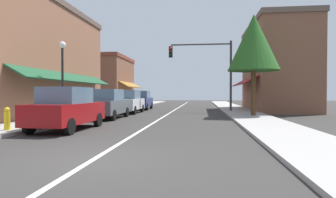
{
  "coord_description": "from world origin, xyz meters",
  "views": [
    {
      "loc": [
        2.45,
        -6.12,
        1.51
      ],
      "look_at": [
        0.25,
        12.35,
        1.15
      ],
      "focal_mm": 30.26,
      "sensor_mm": 36.0,
      "label": 1
    }
  ],
  "objects_px": {
    "traffic_signal_mast_arm": "(209,64)",
    "fire_hydrant": "(7,119)",
    "parked_car_second_left": "(107,104)",
    "tree_right_near": "(254,43)",
    "street_lamp_left_near": "(62,67)",
    "parked_car_nearest_left": "(67,109)",
    "parked_car_far_left": "(141,100)",
    "parked_car_third_left": "(128,102)"
  },
  "relations": [
    {
      "from": "parked_car_far_left",
      "to": "tree_right_near",
      "type": "bearing_deg",
      "value": -41.54
    },
    {
      "from": "parked_car_third_left",
      "to": "fire_hydrant",
      "type": "relative_size",
      "value": 4.71
    },
    {
      "from": "street_lamp_left_near",
      "to": "tree_right_near",
      "type": "height_order",
      "value": "tree_right_near"
    },
    {
      "from": "parked_car_third_left",
      "to": "fire_hydrant",
      "type": "bearing_deg",
      "value": -98.91
    },
    {
      "from": "parked_car_nearest_left",
      "to": "traffic_signal_mast_arm",
      "type": "distance_m",
      "value": 14.03
    },
    {
      "from": "street_lamp_left_near",
      "to": "parked_car_second_left",
      "type": "bearing_deg",
      "value": 55.52
    },
    {
      "from": "parked_car_second_left",
      "to": "traffic_signal_mast_arm",
      "type": "xyz_separation_m",
      "value": [
        6.25,
        6.81,
        3.08
      ]
    },
    {
      "from": "parked_car_nearest_left",
      "to": "parked_car_far_left",
      "type": "relative_size",
      "value": 1.0
    },
    {
      "from": "parked_car_second_left",
      "to": "parked_car_far_left",
      "type": "xyz_separation_m",
      "value": [
        -0.06,
        9.73,
        0.0
      ]
    },
    {
      "from": "parked_car_nearest_left",
      "to": "fire_hydrant",
      "type": "distance_m",
      "value": 2.18
    },
    {
      "from": "parked_car_second_left",
      "to": "parked_car_far_left",
      "type": "bearing_deg",
      "value": 90.52
    },
    {
      "from": "parked_car_second_left",
      "to": "street_lamp_left_near",
      "type": "relative_size",
      "value": 0.97
    },
    {
      "from": "parked_car_second_left",
      "to": "parked_car_third_left",
      "type": "xyz_separation_m",
      "value": [
        0.04,
        4.71,
        0.0
      ]
    },
    {
      "from": "parked_car_third_left",
      "to": "tree_right_near",
      "type": "height_order",
      "value": "tree_right_near"
    },
    {
      "from": "parked_car_second_left",
      "to": "parked_car_far_left",
      "type": "distance_m",
      "value": 9.73
    },
    {
      "from": "traffic_signal_mast_arm",
      "to": "parked_car_far_left",
      "type": "bearing_deg",
      "value": 155.23
    },
    {
      "from": "parked_car_third_left",
      "to": "parked_car_far_left",
      "type": "height_order",
      "value": "same"
    },
    {
      "from": "parked_car_far_left",
      "to": "fire_hydrant",
      "type": "relative_size",
      "value": 4.76
    },
    {
      "from": "parked_car_second_left",
      "to": "parked_car_third_left",
      "type": "relative_size",
      "value": 1.0
    },
    {
      "from": "street_lamp_left_near",
      "to": "parked_car_third_left",
      "type": "bearing_deg",
      "value": 76.74
    },
    {
      "from": "fire_hydrant",
      "to": "traffic_signal_mast_arm",
      "type": "bearing_deg",
      "value": 59.21
    },
    {
      "from": "traffic_signal_mast_arm",
      "to": "fire_hydrant",
      "type": "distance_m",
      "value": 15.93
    },
    {
      "from": "parked_car_third_left",
      "to": "traffic_signal_mast_arm",
      "type": "distance_m",
      "value": 7.24
    },
    {
      "from": "parked_car_nearest_left",
      "to": "street_lamp_left_near",
      "type": "bearing_deg",
      "value": 120.81
    },
    {
      "from": "parked_car_nearest_left",
      "to": "street_lamp_left_near",
      "type": "xyz_separation_m",
      "value": [
        -1.75,
        3.05,
        2.03
      ]
    },
    {
      "from": "traffic_signal_mast_arm",
      "to": "tree_right_near",
      "type": "relative_size",
      "value": 0.88
    },
    {
      "from": "parked_car_second_left",
      "to": "tree_right_near",
      "type": "relative_size",
      "value": 0.62
    },
    {
      "from": "parked_car_third_left",
      "to": "tree_right_near",
      "type": "bearing_deg",
      "value": -16.06
    },
    {
      "from": "parked_car_nearest_left",
      "to": "parked_car_second_left",
      "type": "relative_size",
      "value": 1.01
    },
    {
      "from": "parked_car_nearest_left",
      "to": "parked_car_second_left",
      "type": "distance_m",
      "value": 5.43
    },
    {
      "from": "parked_car_second_left",
      "to": "parked_car_far_left",
      "type": "height_order",
      "value": "same"
    },
    {
      "from": "traffic_signal_mast_arm",
      "to": "street_lamp_left_near",
      "type": "height_order",
      "value": "traffic_signal_mast_arm"
    },
    {
      "from": "parked_car_nearest_left",
      "to": "parked_car_second_left",
      "type": "xyz_separation_m",
      "value": [
        -0.12,
        5.42,
        0.0
      ]
    },
    {
      "from": "parked_car_nearest_left",
      "to": "traffic_signal_mast_arm",
      "type": "relative_size",
      "value": 0.71
    },
    {
      "from": "parked_car_nearest_left",
      "to": "parked_car_third_left",
      "type": "distance_m",
      "value": 10.14
    },
    {
      "from": "parked_car_second_left",
      "to": "fire_hydrant",
      "type": "height_order",
      "value": "parked_car_second_left"
    },
    {
      "from": "traffic_signal_mast_arm",
      "to": "tree_right_near",
      "type": "bearing_deg",
      "value": -59.85
    },
    {
      "from": "traffic_signal_mast_arm",
      "to": "fire_hydrant",
      "type": "bearing_deg",
      "value": -120.79
    },
    {
      "from": "parked_car_nearest_left",
      "to": "fire_hydrant",
      "type": "relative_size",
      "value": 4.75
    },
    {
      "from": "traffic_signal_mast_arm",
      "to": "street_lamp_left_near",
      "type": "relative_size",
      "value": 1.36
    },
    {
      "from": "fire_hydrant",
      "to": "parked_car_nearest_left",
      "type": "bearing_deg",
      "value": 31.74
    },
    {
      "from": "fire_hydrant",
      "to": "parked_car_second_left",
      "type": "bearing_deg",
      "value": 75.37
    }
  ]
}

